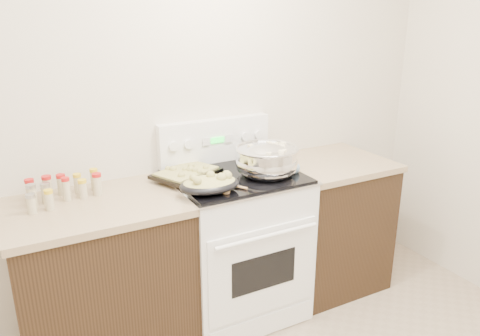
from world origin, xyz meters
TOP-DOWN VIEW (x-y plane):
  - room_shell at (0.00, 0.00)m, footprint 4.10×3.60m
  - counter_left at (-0.48, 1.43)m, footprint 0.93×0.67m
  - counter_right at (1.08, 1.43)m, footprint 0.73×0.67m
  - kitchen_range at (0.35, 1.42)m, footprint 0.78×0.73m
  - mixing_bowl at (0.51, 1.33)m, footprint 0.38×0.38m
  - roasting_pan at (0.09, 1.24)m, footprint 0.35×0.26m
  - baking_sheet at (0.08, 1.55)m, footprint 0.45×0.40m
  - wooden_spoon at (0.18, 1.21)m, footprint 0.15×0.22m
  - blue_ladle at (0.69, 1.30)m, footprint 0.14×0.25m
  - spice_jars at (-0.63, 1.56)m, footprint 0.39×0.24m

SIDE VIEW (x-z plane):
  - counter_left at x=-0.48m, z-range 0.00..0.92m
  - counter_right at x=1.08m, z-range 0.00..0.92m
  - kitchen_range at x=0.35m, z-range -0.12..1.10m
  - wooden_spoon at x=0.18m, z-range 0.93..0.98m
  - baking_sheet at x=0.08m, z-range 0.93..0.99m
  - blue_ladle at x=0.69m, z-range 0.93..1.02m
  - spice_jars at x=-0.63m, z-range 0.91..1.04m
  - roasting_pan at x=0.09m, z-range 0.93..1.05m
  - mixing_bowl at x=0.51m, z-range 0.92..1.14m
  - room_shell at x=0.00m, z-range 0.33..3.08m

